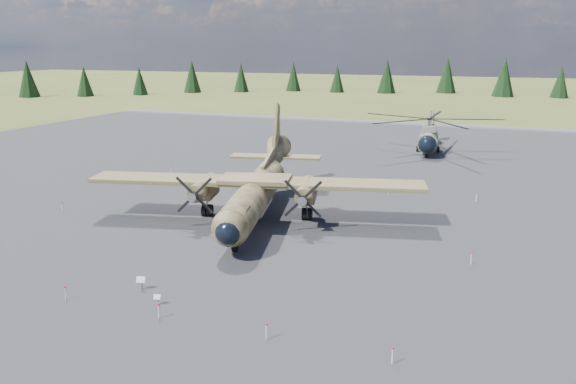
% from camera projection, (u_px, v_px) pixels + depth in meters
% --- Properties ---
extents(ground, '(500.00, 500.00, 0.00)m').
position_uv_depth(ground, '(239.00, 235.00, 41.72)').
color(ground, brown).
rests_on(ground, ground).
extents(apron, '(120.00, 120.00, 0.04)m').
position_uv_depth(apron, '(287.00, 201.00, 50.76)').
color(apron, '#55555A').
rests_on(apron, ground).
extents(transport_plane, '(26.63, 23.85, 8.82)m').
position_uv_depth(transport_plane, '(257.00, 186.00, 45.67)').
color(transport_plane, '#33361D').
rests_on(transport_plane, ground).
extents(helicopter_near, '(20.41, 22.90, 4.75)m').
position_uv_depth(helicopter_near, '(429.00, 128.00, 72.80)').
color(helicopter_near, slate).
rests_on(helicopter_near, ground).
extents(info_placard_left, '(0.55, 0.34, 0.81)m').
position_uv_depth(info_placard_left, '(141.00, 281.00, 32.12)').
color(info_placard_left, gray).
rests_on(info_placard_left, ground).
extents(info_placard_right, '(0.42, 0.23, 0.62)m').
position_uv_depth(info_placard_right, '(157.00, 298.00, 30.23)').
color(info_placard_right, gray).
rests_on(info_placard_right, ground).
extents(barrier_fence, '(33.12, 29.62, 0.85)m').
position_uv_depth(barrier_fence, '(233.00, 228.00, 41.68)').
color(barrier_fence, silver).
rests_on(barrier_fence, ground).
extents(treeline, '(292.84, 294.28, 10.98)m').
position_uv_depth(treeline, '(164.00, 167.00, 41.83)').
color(treeline, black).
rests_on(treeline, ground).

